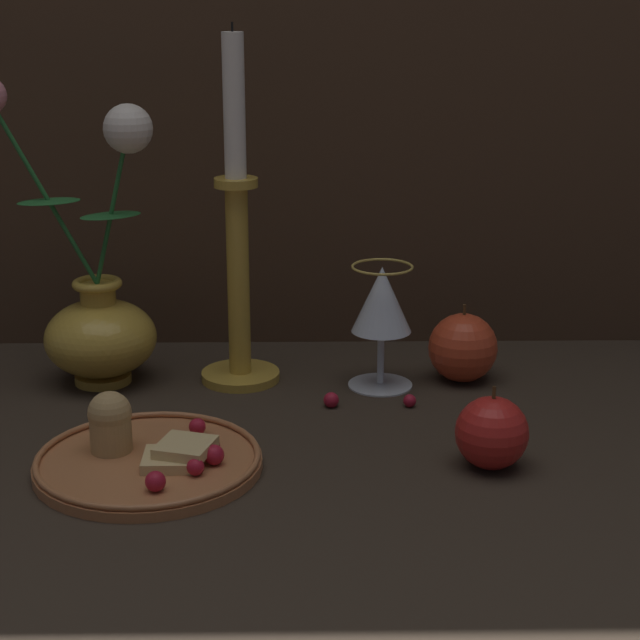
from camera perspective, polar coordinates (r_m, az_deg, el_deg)
ground_plane at (r=1.13m, az=-4.65°, el=-5.72°), size 2.40×2.40×0.00m
vase at (r=1.24m, az=-11.75°, el=0.63°), size 0.20×0.13×0.35m
plate_with_pastries at (r=1.04m, az=-9.30°, el=-7.12°), size 0.22×0.22×0.07m
wine_glass at (r=1.20m, az=3.31°, el=0.79°), size 0.07×0.07×0.14m
candlestick at (r=1.21m, az=-4.41°, el=3.52°), size 0.09×0.09×0.40m
apple_beside_vase at (r=1.25m, az=7.63°, el=-1.47°), size 0.08×0.08×0.09m
apple_near_glass at (r=1.03m, az=9.15°, el=-5.96°), size 0.07×0.07×0.08m
berry_near_plate at (r=1.18m, az=4.80°, el=-4.31°), size 0.01×0.01×0.01m
berry_front_center at (r=1.17m, az=0.60°, el=-4.28°), size 0.02×0.02×0.02m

